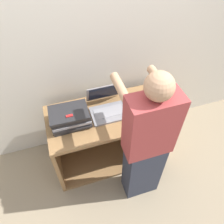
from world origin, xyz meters
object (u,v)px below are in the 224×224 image
object	(u,v)px
laptop_open	(107,106)
laptop_stack_left	(70,117)
person	(146,146)
laptop_stack_right	(146,103)

from	to	relation	value
laptop_open	laptop_stack_left	xyz separation A→B (m)	(-0.38, -0.06, 0.03)
laptop_open	laptop_stack_left	world-z (taller)	laptop_open
laptop_stack_left	laptop_open	bearing A→B (deg)	8.62
laptop_open	laptop_stack_left	distance (m)	0.39
laptop_stack_left	person	xyz separation A→B (m)	(0.57, -0.48, -0.05)
laptop_stack_right	person	size ratio (longest dim) A/B	0.24
laptop_stack_right	person	distance (m)	0.52
laptop_stack_right	laptop_stack_left	bearing A→B (deg)	-179.90
laptop_open	laptop_stack_right	bearing A→B (deg)	-8.27
laptop_open	person	size ratio (longest dim) A/B	0.23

